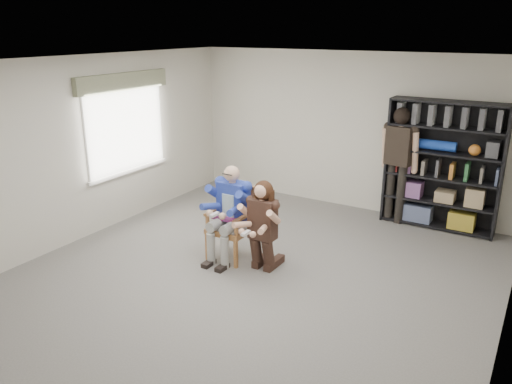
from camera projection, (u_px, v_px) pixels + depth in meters
The scene contains 8 objects.
room_shell at pixel (245, 181), 6.08m from camera, with size 6.00×7.00×2.80m, color silver, non-canonical shape.
floor at pixel (246, 283), 6.53m from camera, with size 6.00×7.00×0.01m, color slate.
window_left at pixel (126, 125), 8.27m from camera, with size 0.16×2.00×1.75m, color white, non-canonical shape.
armchair at pixel (230, 223), 7.08m from camera, with size 0.62×0.60×1.06m, color #965F2A, non-canonical shape.
seated_man at pixel (230, 213), 7.03m from camera, with size 0.60×0.83×1.38m, color #1E3998, non-canonical shape.
kneeling_woman at pixel (261, 228), 6.67m from camera, with size 0.53×0.85×1.27m, color #352118, non-canonical shape.
bookshelf at pixel (442, 166), 8.03m from camera, with size 1.80×0.38×2.10m, color black, non-canonical shape.
standing_man at pixel (398, 167), 8.30m from camera, with size 0.60×0.33×1.94m, color black, non-canonical shape.
Camera 1 is at (3.11, -4.92, 3.19)m, focal length 35.00 mm.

